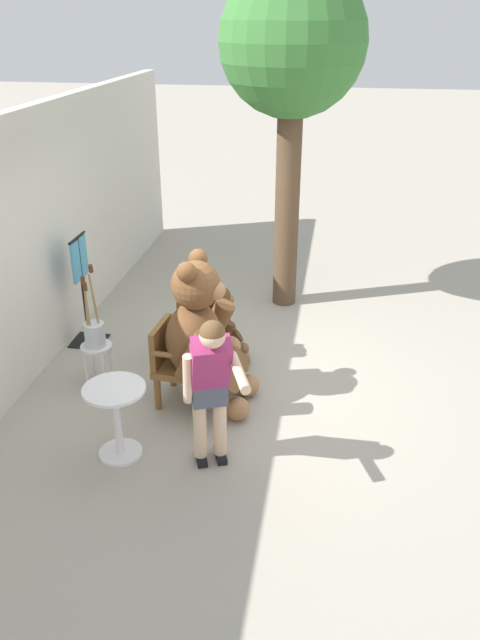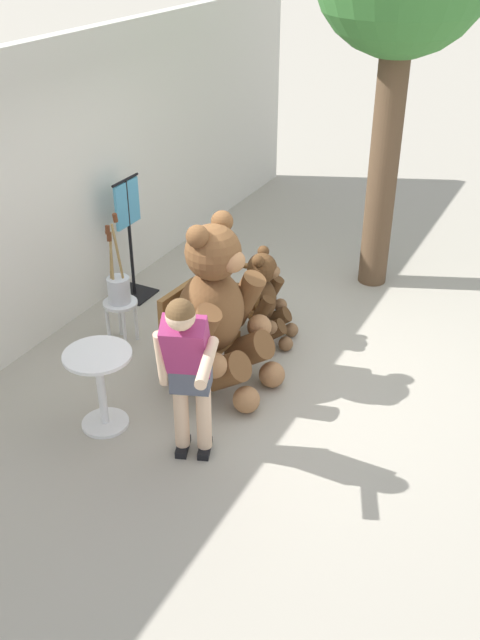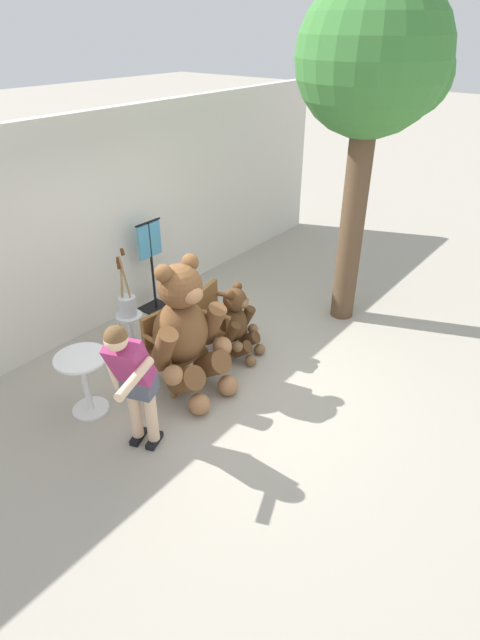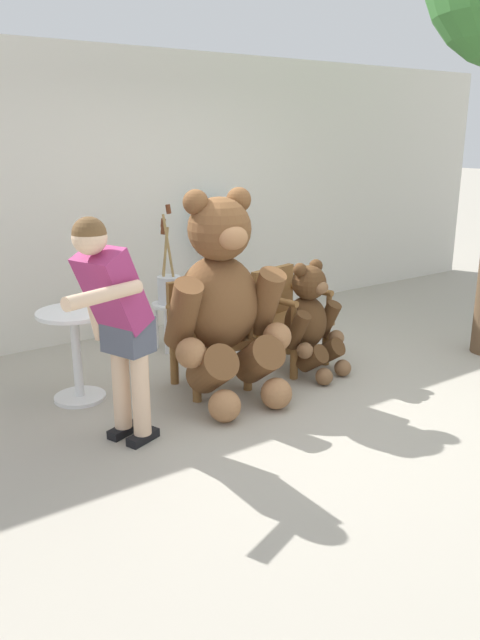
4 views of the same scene
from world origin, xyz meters
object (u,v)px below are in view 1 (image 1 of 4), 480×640
(white_stool, at_px, (97,354))
(round_side_table, at_px, (117,414))
(brush_bucket, at_px, (94,331))
(wooden_chair_right, at_px, (196,324))
(teddy_bear_small, at_px, (221,323))
(person_visitor, at_px, (211,379))
(patio_tree, at_px, (297,51))
(teddy_bear_large, at_px, (202,334))
(clothing_display_stand, at_px, (83,288))
(wooden_chair_left, at_px, (178,360))

(white_stool, distance_m, round_side_table, 1.33)
(brush_bucket, distance_m, round_side_table, 1.33)
(wooden_chair_right, xyz_separation_m, teddy_bear_small, (0.02, -0.29, 0.02))
(person_visitor, height_order, patio_tree, patio_tree)
(teddy_bear_small, xyz_separation_m, patio_tree, (1.83, -0.60, 2.77))
(teddy_bear_small, xyz_separation_m, white_stool, (-0.69, 1.24, -0.13))
(white_stool, bearing_deg, patio_tree, -36.15)
(teddy_bear_large, xyz_separation_m, round_side_table, (-0.97, 0.58, -0.34))
(wooden_chair_right, distance_m, teddy_bear_small, 0.29)
(brush_bucket, height_order, clothing_display_stand, brush_bucket)
(teddy_bear_large, bearing_deg, teddy_bear_small, -1.65)
(teddy_bear_large, height_order, clothing_display_stand, teddy_bear_large)
(wooden_chair_left, height_order, round_side_table, wooden_chair_left)
(teddy_bear_small, relative_size, round_side_table, 1.37)
(white_stool, xyz_separation_m, round_side_table, (-1.16, -0.63, 0.09))
(teddy_bear_large, relative_size, brush_bucket, 1.74)
(teddy_bear_large, height_order, patio_tree, patio_tree)
(teddy_bear_large, distance_m, teddy_bear_small, 0.93)
(white_stool, height_order, patio_tree, patio_tree)
(teddy_bear_small, bearing_deg, clothing_display_stand, 83.77)
(wooden_chair_left, xyz_separation_m, brush_bucket, (0.17, 0.95, 0.17))
(wooden_chair_left, bearing_deg, clothing_display_stand, 53.52)
(wooden_chair_right, xyz_separation_m, patio_tree, (1.86, -0.90, 2.79))
(wooden_chair_right, distance_m, patio_tree, 3.47)
(person_visitor, relative_size, white_stool, 3.35)
(teddy_bear_large, distance_m, white_stool, 1.30)
(patio_tree, bearing_deg, person_visitor, 174.90)
(wooden_chair_left, distance_m, teddy_bear_small, 0.91)
(teddy_bear_small, bearing_deg, wooden_chair_right, 94.83)
(wooden_chair_left, relative_size, teddy_bear_small, 0.87)
(wooden_chair_right, relative_size, teddy_bear_small, 0.87)
(wooden_chair_left, xyz_separation_m, teddy_bear_small, (0.86, -0.29, 0.02))
(teddy_bear_small, distance_m, white_stool, 1.42)
(brush_bucket, xyz_separation_m, round_side_table, (-1.16, -0.64, -0.19))
(white_stool, distance_m, brush_bucket, 0.28)
(white_stool, xyz_separation_m, clothing_display_stand, (0.87, 0.47, 0.36))
(wooden_chair_left, distance_m, white_stool, 0.97)
(teddy_bear_small, distance_m, round_side_table, 1.94)
(person_visitor, distance_m, white_stool, 2.01)
(wooden_chair_left, height_order, teddy_bear_large, teddy_bear_large)
(white_stool, height_order, brush_bucket, brush_bucket)
(wooden_chair_right, distance_m, teddy_bear_large, 0.95)
(patio_tree, bearing_deg, wooden_chair_left, 161.60)
(teddy_bear_large, bearing_deg, round_side_table, 149.27)
(brush_bucket, xyz_separation_m, patio_tree, (2.52, -1.84, 2.61))
(patio_tree, distance_m, clothing_display_stand, 3.80)
(wooden_chair_left, height_order, wooden_chair_right, same)
(white_stool, bearing_deg, person_visitor, -128.37)
(teddy_bear_large, height_order, round_side_table, teddy_bear_large)
(wooden_chair_right, relative_size, white_stool, 1.87)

